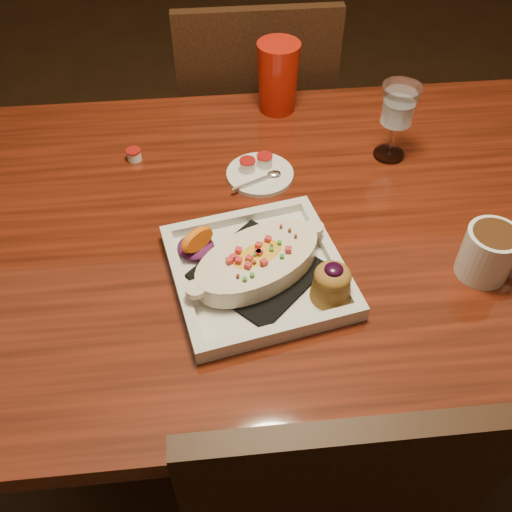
{
  "coord_description": "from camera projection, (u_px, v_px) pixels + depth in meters",
  "views": [
    {
      "loc": [
        -0.13,
        -0.77,
        1.49
      ],
      "look_at": [
        -0.07,
        -0.1,
        0.77
      ],
      "focal_mm": 40.0,
      "sensor_mm": 36.0,
      "label": 1
    }
  ],
  "objects": [
    {
      "name": "chair_far",
      "position": [
        253.0,
        133.0,
        1.68
      ],
      "size": [
        0.42,
        0.42,
        0.93
      ],
      "rotation": [
        0.0,
        0.0,
        3.14
      ],
      "color": "black",
      "rests_on": "floor"
    },
    {
      "name": "saucer",
      "position": [
        259.0,
        172.0,
        1.16
      ],
      "size": [
        0.14,
        0.14,
        0.09
      ],
      "color": "silver",
      "rests_on": "table"
    },
    {
      "name": "coffee_mug",
      "position": [
        490.0,
        251.0,
        0.95
      ],
      "size": [
        0.12,
        0.09,
        0.09
      ],
      "rotation": [
        0.0,
        0.0,
        -0.17
      ],
      "color": "silver",
      "rests_on": "table"
    },
    {
      "name": "goblet",
      "position": [
        398.0,
        109.0,
        1.13
      ],
      "size": [
        0.08,
        0.08,
        0.16
      ],
      "color": "silver",
      "rests_on": "table"
    },
    {
      "name": "table",
      "position": [
        284.0,
        256.0,
        1.15
      ],
      "size": [
        1.5,
        0.9,
        0.75
      ],
      "color": "maroon",
      "rests_on": "floor"
    },
    {
      "name": "plate",
      "position": [
        263.0,
        267.0,
        0.96
      ],
      "size": [
        0.33,
        0.33,
        0.08
      ],
      "rotation": [
        0.0,
        0.0,
        0.2
      ],
      "color": "silver",
      "rests_on": "table"
    },
    {
      "name": "floor",
      "position": [
        276.0,
        411.0,
        1.62
      ],
      "size": [
        7.0,
        7.0,
        0.0
      ],
      "primitive_type": "plane",
      "color": "black",
      "rests_on": "ground"
    },
    {
      "name": "creamer_loose",
      "position": [
        134.0,
        155.0,
        1.19
      ],
      "size": [
        0.03,
        0.03,
        0.02
      ],
      "color": "white",
      "rests_on": "table"
    },
    {
      "name": "red_tumbler",
      "position": [
        278.0,
        77.0,
        1.27
      ],
      "size": [
        0.1,
        0.1,
        0.16
      ],
      "primitive_type": "cone",
      "color": "red",
      "rests_on": "table"
    }
  ]
}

